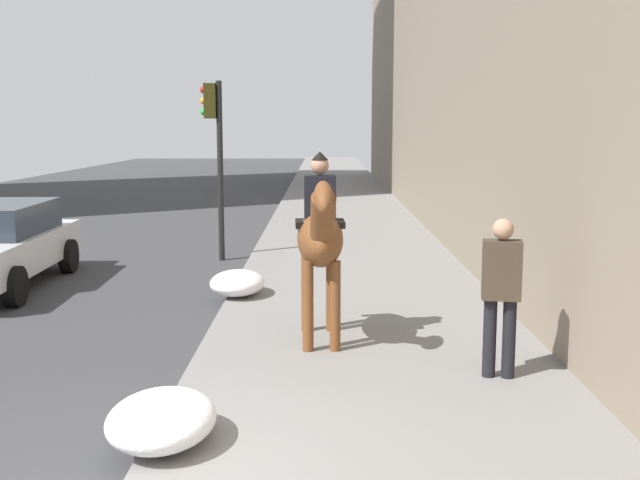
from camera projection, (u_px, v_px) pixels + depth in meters
mounted_horse_near at (320, 237)px, 9.22m from camera, size 2.15×0.63×2.34m
pedestrian_greeting at (501, 287)px, 7.96m from camera, size 0.32×0.44×1.70m
traffic_light_near_curb at (215, 141)px, 15.44m from camera, size 0.20×0.44×3.66m
snow_pile_near at (161, 419)px, 6.39m from camera, size 1.19×0.91×0.41m
snow_pile_far at (237, 283)px, 12.01m from camera, size 1.12×0.86×0.39m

